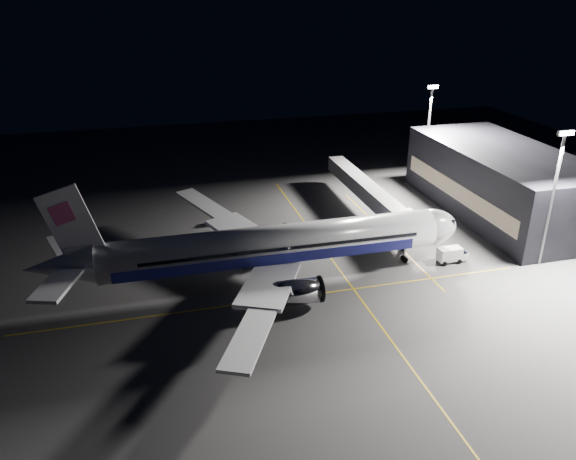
{
  "coord_description": "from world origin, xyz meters",
  "views": [
    {
      "loc": [
        -16.12,
        -69.69,
        39.33
      ],
      "look_at": [
        2.87,
        2.91,
        6.0
      ],
      "focal_mm": 35.0,
      "sensor_mm": 36.0,
      "label": 1
    }
  ],
  "objects_px": {
    "floodlight_mast_north": "(429,126)",
    "safety_cone_c": "(233,244)",
    "jet_bridge": "(370,193)",
    "safety_cone_b": "(295,241)",
    "service_truck": "(452,254)",
    "airliner": "(266,246)",
    "baggage_tug": "(219,219)",
    "safety_cone_a": "(247,260)",
    "floodlight_mast_south": "(554,187)"
  },
  "relations": [
    {
      "from": "airliner",
      "to": "safety_cone_c",
      "type": "xyz_separation_m",
      "value": [
        -2.94,
        12.14,
        -4.89
      ]
    },
    {
      "from": "service_truck",
      "to": "baggage_tug",
      "type": "bearing_deg",
      "value": 141.39
    },
    {
      "from": "floodlight_mast_south",
      "to": "safety_cone_b",
      "type": "xyz_separation_m",
      "value": [
        -34.0,
        16.6,
        -12.04
      ]
    },
    {
      "from": "airliner",
      "to": "safety_cone_a",
      "type": "relative_size",
      "value": 99.16
    },
    {
      "from": "floodlight_mast_south",
      "to": "service_truck",
      "type": "distance_m",
      "value": 17.24
    },
    {
      "from": "safety_cone_a",
      "to": "safety_cone_c",
      "type": "relative_size",
      "value": 1.13
    },
    {
      "from": "safety_cone_b",
      "to": "safety_cone_c",
      "type": "distance_m",
      "value": 10.13
    },
    {
      "from": "baggage_tug",
      "to": "safety_cone_a",
      "type": "distance_m",
      "value": 16.28
    },
    {
      "from": "airliner",
      "to": "jet_bridge",
      "type": "distance_m",
      "value": 29.31
    },
    {
      "from": "baggage_tug",
      "to": "safety_cone_c",
      "type": "xyz_separation_m",
      "value": [
        0.74,
        -9.85,
        -0.49
      ]
    },
    {
      "from": "safety_cone_a",
      "to": "safety_cone_c",
      "type": "xyz_separation_m",
      "value": [
        -1.16,
        6.31,
        -0.04
      ]
    },
    {
      "from": "floodlight_mast_north",
      "to": "safety_cone_b",
      "type": "bearing_deg",
      "value": -147.82
    },
    {
      "from": "service_truck",
      "to": "baggage_tug",
      "type": "distance_m",
      "value": 40.14
    },
    {
      "from": "service_truck",
      "to": "safety_cone_a",
      "type": "xyz_separation_m",
      "value": [
        -30.29,
        7.82,
        -0.97
      ]
    },
    {
      "from": "airliner",
      "to": "service_truck",
      "type": "relative_size",
      "value": 12.93
    },
    {
      "from": "jet_bridge",
      "to": "floodlight_mast_south",
      "type": "distance_m",
      "value": 31.05
    },
    {
      "from": "safety_cone_b",
      "to": "safety_cone_a",
      "type": "bearing_deg",
      "value": -151.76
    },
    {
      "from": "jet_bridge",
      "to": "baggage_tug",
      "type": "bearing_deg",
      "value": 171.62
    },
    {
      "from": "airliner",
      "to": "floodlight_mast_south",
      "type": "relative_size",
      "value": 2.97
    },
    {
      "from": "jet_bridge",
      "to": "floodlight_mast_north",
      "type": "xyz_separation_m",
      "value": [
        18.0,
        13.93,
        7.79
      ]
    },
    {
      "from": "airliner",
      "to": "floodlight_mast_south",
      "type": "xyz_separation_m",
      "value": [
        41.08,
        -6.01,
        7.21
      ]
    },
    {
      "from": "airliner",
      "to": "safety_cone_a",
      "type": "bearing_deg",
      "value": 106.97
    },
    {
      "from": "service_truck",
      "to": "safety_cone_b",
      "type": "height_order",
      "value": "service_truck"
    },
    {
      "from": "safety_cone_c",
      "to": "safety_cone_b",
      "type": "bearing_deg",
      "value": -8.83
    },
    {
      "from": "safety_cone_a",
      "to": "safety_cone_c",
      "type": "height_order",
      "value": "safety_cone_a"
    },
    {
      "from": "safety_cone_b",
      "to": "service_truck",
      "type": "bearing_deg",
      "value": -30.4
    },
    {
      "from": "safety_cone_b",
      "to": "airliner",
      "type": "bearing_deg",
      "value": -123.76
    },
    {
      "from": "jet_bridge",
      "to": "service_truck",
      "type": "relative_size",
      "value": 7.24
    },
    {
      "from": "jet_bridge",
      "to": "service_truck",
      "type": "distance_m",
      "value": 21.03
    },
    {
      "from": "service_truck",
      "to": "safety_cone_c",
      "type": "bearing_deg",
      "value": 153.88
    },
    {
      "from": "jet_bridge",
      "to": "floodlight_mast_north",
      "type": "relative_size",
      "value": 1.66
    },
    {
      "from": "service_truck",
      "to": "floodlight_mast_north",
      "type": "bearing_deg",
      "value": 67.77
    },
    {
      "from": "floodlight_mast_south",
      "to": "safety_cone_c",
      "type": "xyz_separation_m",
      "value": [
        -44.01,
        18.16,
        -12.1
      ]
    },
    {
      "from": "floodlight_mast_south",
      "to": "safety_cone_a",
      "type": "relative_size",
      "value": 33.39
    },
    {
      "from": "floodlight_mast_south",
      "to": "safety_cone_b",
      "type": "height_order",
      "value": "floodlight_mast_south"
    },
    {
      "from": "jet_bridge",
      "to": "baggage_tug",
      "type": "relative_size",
      "value": 13.86
    },
    {
      "from": "airliner",
      "to": "service_truck",
      "type": "bearing_deg",
      "value": -3.98
    },
    {
      "from": "airliner",
      "to": "jet_bridge",
      "type": "height_order",
      "value": "airliner"
    },
    {
      "from": "airliner",
      "to": "baggage_tug",
      "type": "distance_m",
      "value": 22.73
    },
    {
      "from": "jet_bridge",
      "to": "safety_cone_b",
      "type": "relative_size",
      "value": 52.28
    },
    {
      "from": "baggage_tug",
      "to": "safety_cone_b",
      "type": "distance_m",
      "value": 15.68
    },
    {
      "from": "floodlight_mast_north",
      "to": "floodlight_mast_south",
      "type": "distance_m",
      "value": 38.0
    },
    {
      "from": "jet_bridge",
      "to": "safety_cone_c",
      "type": "relative_size",
      "value": 62.94
    },
    {
      "from": "safety_cone_b",
      "to": "safety_cone_c",
      "type": "relative_size",
      "value": 1.2
    },
    {
      "from": "baggage_tug",
      "to": "floodlight_mast_south",
      "type": "bearing_deg",
      "value": -24.43
    },
    {
      "from": "jet_bridge",
      "to": "service_truck",
      "type": "xyz_separation_m",
      "value": [
        5.43,
        -20.04,
        -3.3
      ]
    },
    {
      "from": "baggage_tug",
      "to": "safety_cone_c",
      "type": "relative_size",
      "value": 4.54
    },
    {
      "from": "floodlight_mast_north",
      "to": "safety_cone_c",
      "type": "relative_size",
      "value": 37.87
    },
    {
      "from": "safety_cone_b",
      "to": "safety_cone_c",
      "type": "bearing_deg",
      "value": 171.17
    },
    {
      "from": "airliner",
      "to": "baggage_tug",
      "type": "height_order",
      "value": "airliner"
    }
  ]
}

